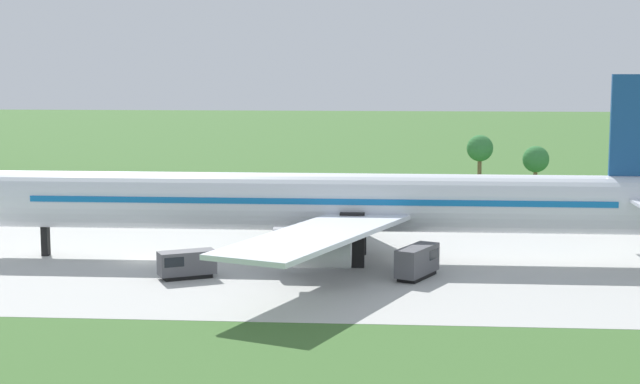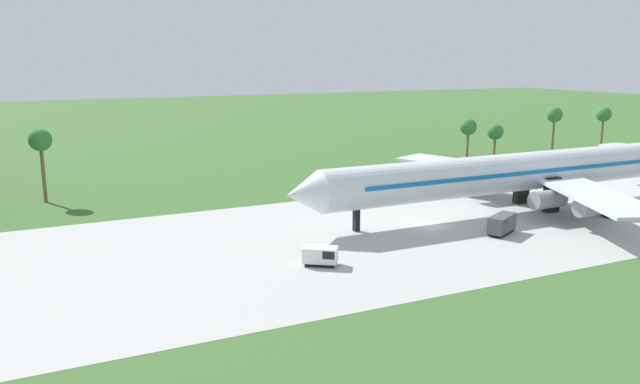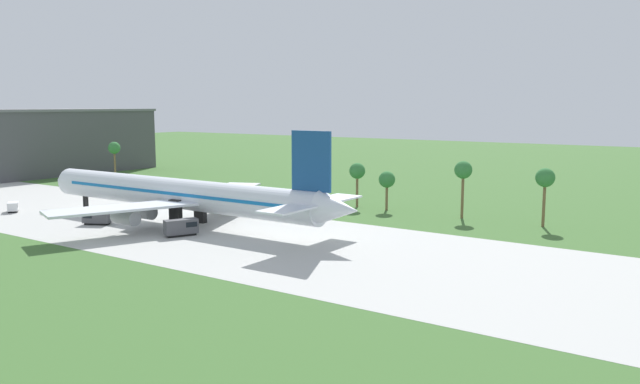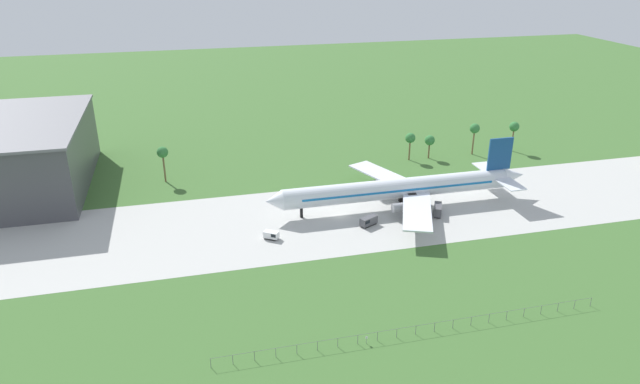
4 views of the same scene
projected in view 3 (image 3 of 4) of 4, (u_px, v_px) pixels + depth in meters
name	position (u px, v px, depth m)	size (l,w,h in m)	color
ground_plane	(108.00, 216.00, 129.54)	(600.00, 600.00, 0.00)	#3D662D
taxiway_strip	(108.00, 216.00, 129.54)	(320.00, 44.00, 0.02)	#B2B2AD
jet_airliner	(181.00, 194.00, 119.66)	(79.74, 52.97, 18.74)	silver
baggage_tug	(13.00, 207.00, 134.05)	(4.34, 3.83, 2.14)	black
fuel_truck	(182.00, 227.00, 109.54)	(4.32, 6.10, 2.98)	black
catering_van	(96.00, 218.00, 119.97)	(5.57, 4.16, 2.58)	black
terminal_building	(52.00, 140.00, 215.04)	(36.72, 61.20, 21.55)	#47474C
palm_tree_row	(348.00, 168.00, 140.96)	(129.38, 3.60, 11.96)	brown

